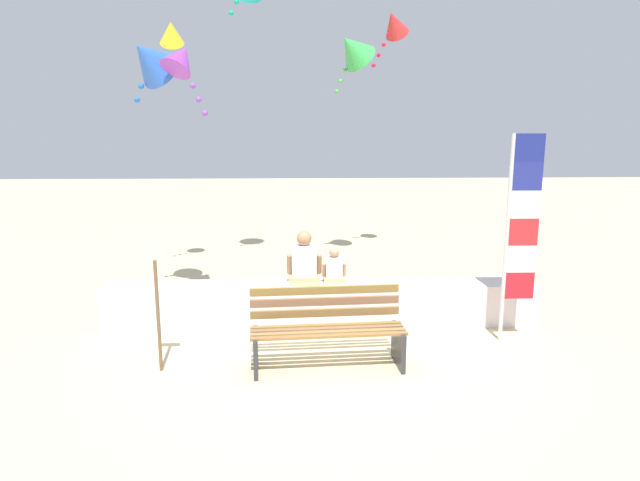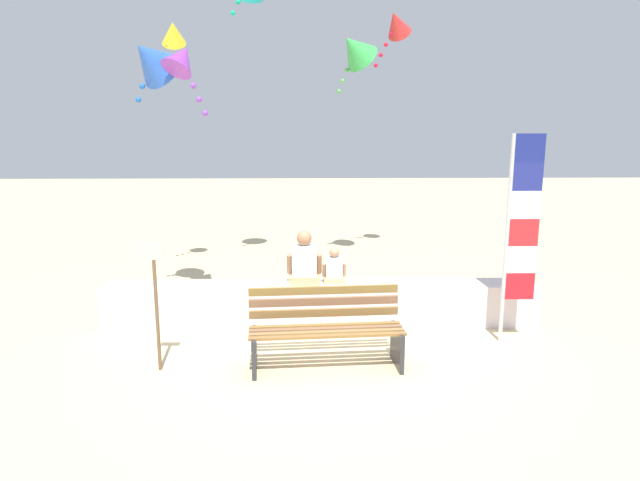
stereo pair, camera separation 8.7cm
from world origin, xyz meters
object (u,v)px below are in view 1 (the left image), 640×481
(person_adult, at_px, (304,263))
(kite_green, at_px, (352,49))
(kite_blue, at_px, (149,59))
(kite_red, at_px, (394,24))
(kite_yellow, at_px, (171,34))
(kite_purple, at_px, (181,59))
(person_child, at_px, (334,269))
(park_bench, at_px, (327,330))
(flag_banner, at_px, (518,226))
(sign_post, at_px, (157,298))

(person_adult, distance_m, kite_green, 4.41)
(kite_blue, bearing_deg, kite_green, 38.45)
(kite_red, distance_m, kite_yellow, 4.00)
(person_adult, distance_m, kite_purple, 3.19)
(person_child, relative_size, kite_green, 0.43)
(person_adult, bearing_deg, kite_yellow, 133.48)
(park_bench, relative_size, person_child, 3.60)
(kite_red, relative_size, kite_blue, 1.08)
(flag_banner, relative_size, kite_green, 2.26)
(person_adult, xyz_separation_m, person_child, (0.41, 0.00, -0.09))
(kite_red, relative_size, kite_yellow, 1.05)
(park_bench, xyz_separation_m, kite_red, (1.42, 4.85, 4.04))
(flag_banner, bearing_deg, kite_red, 103.11)
(person_child, height_order, kite_blue, kite_blue)
(person_child, xyz_separation_m, kite_red, (1.26, 3.46, 3.68))
(person_adult, distance_m, person_child, 0.42)
(kite_yellow, relative_size, kite_blue, 1.02)
(park_bench, height_order, kite_green, kite_green)
(park_bench, distance_m, kite_yellow, 5.70)
(person_child, distance_m, kite_green, 4.41)
(kite_yellow, xyz_separation_m, kite_purple, (0.49, -1.76, -0.55))
(person_child, distance_m, flag_banner, 2.45)
(kite_red, bearing_deg, kite_blue, -143.18)
(park_bench, xyz_separation_m, kite_yellow, (-2.37, 3.63, 3.69))
(person_child, height_order, kite_yellow, kite_yellow)
(person_child, distance_m, sign_post, 2.53)
(kite_purple, bearing_deg, kite_red, 42.07)
(person_child, height_order, sign_post, sign_post)
(park_bench, distance_m, kite_purple, 4.11)
(person_child, bearing_deg, park_bench, -96.36)
(park_bench, height_order, kite_blue, kite_blue)
(kite_purple, bearing_deg, kite_yellow, 105.63)
(kite_green, bearing_deg, person_child, -98.92)
(person_adult, xyz_separation_m, flag_banner, (2.64, -0.71, 0.62))
(kite_purple, distance_m, kite_blue, 0.49)
(park_bench, height_order, kite_yellow, kite_yellow)
(flag_banner, relative_size, kite_purple, 2.53)
(person_adult, distance_m, kite_blue, 3.49)
(kite_red, height_order, kite_blue, kite_red)
(kite_blue, bearing_deg, person_child, -14.41)
(kite_purple, xyz_separation_m, kite_green, (2.51, 2.52, 0.41))
(kite_yellow, distance_m, sign_post, 4.97)
(person_child, bearing_deg, kite_yellow, 138.52)
(flag_banner, xyz_separation_m, kite_yellow, (-4.76, 2.95, 2.63))
(park_bench, xyz_separation_m, person_child, (0.16, 1.40, 0.35))
(sign_post, bearing_deg, kite_blue, 102.11)
(park_bench, distance_m, flag_banner, 2.70)
(person_child, xyz_separation_m, kite_blue, (-2.50, 0.64, 2.81))
(sign_post, bearing_deg, kite_yellow, 97.46)
(kite_blue, bearing_deg, kite_purple, -19.47)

